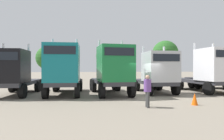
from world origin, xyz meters
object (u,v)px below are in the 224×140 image
at_px(semi_truck_black, 13,73).
at_px(traffic_cone_near, 195,99).
at_px(semi_truck_silver, 157,72).
at_px(visitor_with_camera, 147,89).
at_px(semi_truck_teal, 64,70).
at_px(semi_truck_white, 210,70).
at_px(semi_truck_green, 113,70).

xyz_separation_m(semi_truck_black, traffic_cone_near, (11.64, -5.28, -1.44)).
bearing_deg(semi_truck_black, semi_truck_silver, 91.64).
bearing_deg(traffic_cone_near, visitor_with_camera, -175.63).
height_order(semi_truck_black, semi_truck_teal, semi_truck_teal).
xyz_separation_m(visitor_with_camera, traffic_cone_near, (2.91, 0.22, -0.67)).
distance_m(semi_truck_black, semi_truck_silver, 11.42).
distance_m(semi_truck_teal, traffic_cone_near, 9.38).
xyz_separation_m(semi_truck_black, semi_truck_white, (16.06, -0.40, 0.16)).
height_order(semi_truck_teal, visitor_with_camera, semi_truck_teal).
bearing_deg(semi_truck_green, semi_truck_teal, -100.90).
bearing_deg(semi_truck_white, visitor_with_camera, -59.68).
xyz_separation_m(semi_truck_silver, traffic_cone_near, (0.23, -5.11, -1.46)).
bearing_deg(semi_truck_black, semi_truck_white, 91.03).
bearing_deg(semi_truck_silver, semi_truck_teal, -88.87).
xyz_separation_m(semi_truck_teal, semi_truck_green, (3.76, -0.38, -0.03)).
relative_size(semi_truck_teal, semi_truck_silver, 1.15).
distance_m(semi_truck_green, visitor_with_camera, 4.94).
distance_m(semi_truck_white, traffic_cone_near, 6.77).
bearing_deg(semi_truck_green, visitor_with_camera, 8.99).
distance_m(semi_truck_black, semi_truck_teal, 3.82).
relative_size(semi_truck_white, visitor_with_camera, 3.75).
bearing_deg(semi_truck_green, semi_truck_white, 87.56).
xyz_separation_m(semi_truck_teal, visitor_with_camera, (4.94, -5.09, -0.99)).
distance_m(semi_truck_black, visitor_with_camera, 10.35).
height_order(semi_truck_black, semi_truck_green, semi_truck_green).
relative_size(semi_truck_green, semi_truck_white, 0.98).
xyz_separation_m(semi_truck_green, visitor_with_camera, (1.18, -4.70, -0.96)).
distance_m(semi_truck_silver, semi_truck_white, 4.65).
height_order(semi_truck_silver, traffic_cone_near, semi_truck_silver).
bearing_deg(semi_truck_teal, semi_truck_black, -94.49).
bearing_deg(semi_truck_teal, semi_truck_silver, 93.58).
xyz_separation_m(semi_truck_black, visitor_with_camera, (8.73, -5.50, -0.78)).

